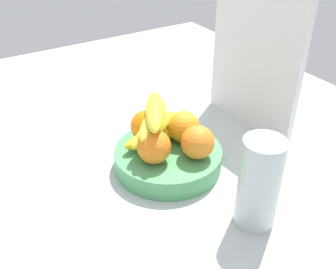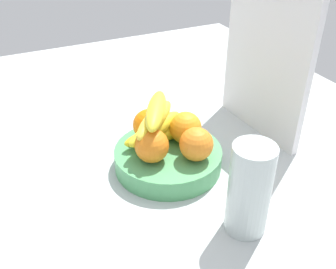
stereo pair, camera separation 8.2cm
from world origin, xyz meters
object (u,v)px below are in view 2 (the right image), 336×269
orange_front_right (186,128)px  banana_bunch (156,123)px  orange_center (149,125)px  thermos_tumbler (249,190)px  orange_front_left (196,144)px  orange_back_left (152,146)px  cutting_board (265,64)px  fruit_bowl (168,158)px

orange_front_right → banana_bunch: banana_bunch is taller
orange_center → thermos_tumbler: thermos_tumbler is taller
orange_front_left → banana_bunch: size_ratio=0.40×
orange_back_left → banana_bunch: banana_bunch is taller
orange_center → cutting_board: size_ratio=0.20×
banana_bunch → orange_front_left: bearing=30.3°
fruit_bowl → cutting_board: size_ratio=0.67×
orange_back_left → banana_bunch: 6.61cm
fruit_bowl → cutting_board: bearing=100.3°
orange_center → orange_back_left: bearing=-18.9°
orange_front_left → orange_front_right: bearing=171.4°
orange_front_right → orange_front_left: bearing=-8.6°
orange_front_right → thermos_tumbler: 24.44cm
orange_center → orange_back_left: same height
fruit_bowl → orange_front_right: size_ratio=3.30×
fruit_bowl → orange_back_left: 7.82cm
thermos_tumbler → banana_bunch: bearing=-167.1°
fruit_bowl → cutting_board: cutting_board is taller
banana_bunch → cutting_board: 30.59cm
orange_front_right → orange_center: 8.40cm
fruit_bowl → orange_back_left: orange_back_left is taller
fruit_bowl → thermos_tumbler: (23.07, 4.86, 6.78)cm
fruit_bowl → orange_center: (-6.05, -1.95, 5.94)cm
orange_front_right → cutting_board: 25.48cm
orange_front_left → thermos_tumbler: thermos_tumbler is taller
orange_front_right → orange_back_left: 10.25cm
orange_center → banana_bunch: 3.22cm
thermos_tumbler → orange_front_right: bearing=179.6°
orange_center → cutting_board: (0.92, 30.20, 9.75)cm
orange_front_right → cutting_board: bearing=99.2°
orange_back_left → banana_bunch: (-5.35, 3.49, 1.66)cm
cutting_board → thermos_tumbler: cutting_board is taller
orange_front_right → orange_back_left: bearing=-71.1°
fruit_bowl → orange_back_left: (1.96, -4.69, 5.94)cm
orange_back_left → banana_bunch: size_ratio=0.40×
orange_front_left → orange_front_right: (-6.82, 1.03, 0.00)cm
orange_center → cutting_board: bearing=88.3°
orange_front_right → thermos_tumbler: thermos_tumbler is taller
orange_front_left → orange_back_left: 9.35cm
orange_center → thermos_tumbler: (29.12, 6.81, 0.84)cm
fruit_bowl → banana_bunch: (-3.40, -1.20, 7.60)cm
fruit_bowl → thermos_tumbler: thermos_tumbler is taller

